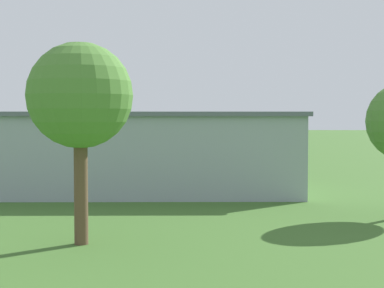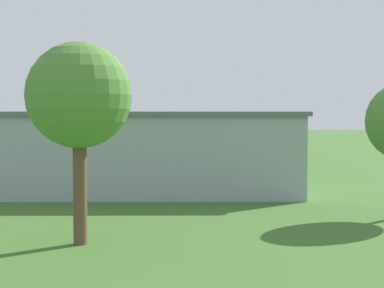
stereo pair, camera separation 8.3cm
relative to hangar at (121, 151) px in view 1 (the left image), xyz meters
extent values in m
plane|color=#3D6628|center=(-3.30, -37.48, -3.41)|extent=(400.00, 400.00, 0.00)
cube|color=#99A3AD|center=(0.00, 0.02, -0.18)|extent=(30.40, 15.37, 6.46)
cube|color=slate|center=(0.00, 0.02, 3.22)|extent=(31.03, 15.99, 0.35)
cube|color=#384251|center=(0.33, -7.01, -0.76)|extent=(10.00, 0.63, 5.30)
cylinder|color=silver|center=(-8.70, -38.79, 0.24)|extent=(5.98, 5.12, 2.37)
cone|color=black|center=(-11.57, -36.45, -0.54)|extent=(1.07, 1.04, 0.81)
cube|color=silver|center=(-9.30, -38.30, -0.07)|extent=(5.61, 6.46, 0.40)
cube|color=silver|center=(-9.84, -37.86, 1.23)|extent=(5.61, 6.46, 0.40)
cube|color=silver|center=(-6.48, -40.60, 1.85)|extent=(1.11, 0.93, 1.50)
cube|color=silver|center=(-6.32, -40.73, 0.89)|extent=(2.34, 2.58, 0.26)
cylinder|color=black|center=(-8.42, -37.79, -1.11)|extent=(0.58, 0.51, 0.64)
cylinder|color=black|center=(-9.62, -39.27, -1.11)|extent=(0.58, 0.51, 0.64)
cylinder|color=#332D28|center=(-8.11, -36.29, 0.58)|extent=(0.34, 0.30, 1.41)
cylinder|color=#332D28|center=(-11.03, -39.87, 0.58)|extent=(0.34, 0.30, 1.41)
cube|color=#1E6B38|center=(-12.94, -14.97, -2.73)|extent=(1.78, 4.47, 0.72)
cube|color=#2D3842|center=(-12.94, -14.97, -2.07)|extent=(1.55, 2.51, 0.60)
cylinder|color=black|center=(-13.82, -13.46, -3.09)|extent=(0.23, 0.64, 0.64)
cylinder|color=black|center=(-12.09, -13.44, -3.09)|extent=(0.23, 0.64, 0.64)
cylinder|color=black|center=(-13.80, -16.49, -3.09)|extent=(0.23, 0.64, 0.64)
cylinder|color=black|center=(-12.06, -16.47, -3.09)|extent=(0.23, 0.64, 0.64)
cube|color=red|center=(15.57, -13.94, -2.72)|extent=(2.32, 4.74, 0.75)
cube|color=#2D3842|center=(15.57, -13.94, -2.03)|extent=(1.87, 2.72, 0.65)
cylinder|color=black|center=(14.49, -12.51, -3.09)|extent=(0.29, 0.66, 0.64)
cylinder|color=black|center=(14.85, -15.59, -3.09)|extent=(0.29, 0.66, 0.64)
cylinder|color=#33723F|center=(8.11, -17.45, -3.01)|extent=(0.45, 0.45, 0.81)
cylinder|color=beige|center=(8.11, -17.45, -2.32)|extent=(0.54, 0.54, 0.57)
sphere|color=#9E704C|center=(8.11, -17.45, -1.92)|extent=(0.22, 0.22, 0.22)
cylinder|color=#3F3F47|center=(-8.11, -17.44, -2.97)|extent=(0.45, 0.45, 0.88)
cylinder|color=navy|center=(-8.11, -17.44, -2.22)|extent=(0.53, 0.53, 0.62)
sphere|color=#D8AD84|center=(-8.11, -17.44, -1.79)|extent=(0.24, 0.24, 0.24)
cylinder|color=brown|center=(-1.45, 21.16, -0.47)|extent=(0.69, 0.69, 5.89)
sphere|color=#4C7F33|center=(-1.45, 21.16, 4.07)|extent=(5.30, 5.30, 5.30)
camera|label=1|loc=(-8.10, 49.41, 2.97)|focal=53.44mm
camera|label=2|loc=(-8.18, 49.41, 2.97)|focal=53.44mm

